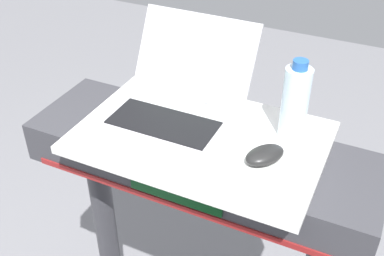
{
  "coord_description": "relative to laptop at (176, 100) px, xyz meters",
  "views": [
    {
      "loc": [
        0.39,
        -0.17,
        1.82
      ],
      "look_at": [
        0.0,
        0.65,
        1.18
      ],
      "focal_mm": 44.39,
      "sensor_mm": 36.0,
      "label": 1
    }
  ],
  "objects": [
    {
      "name": "laptop",
      "position": [
        0.0,
        0.0,
        0.0
      ],
      "size": [
        0.33,
        0.34,
        0.22
      ],
      "rotation": [
        0.0,
        0.0,
        0.08
      ],
      "color": "#B7B7BC",
      "rests_on": "desk_board"
    },
    {
      "name": "water_bottle",
      "position": [
        0.29,
        0.04,
        0.05
      ],
      "size": [
        0.06,
        0.06,
        0.2
      ],
      "color": "silver",
      "rests_on": "desk_board"
    },
    {
      "name": "computer_mouse",
      "position": [
        0.27,
        -0.08,
        -0.03
      ],
      "size": [
        0.11,
        0.12,
        0.03
      ],
      "primitive_type": "ellipsoid",
      "rotation": [
        0.0,
        0.0,
        -0.59
      ],
      "color": "black",
      "rests_on": "desk_board"
    },
    {
      "name": "desk_board",
      "position": [
        0.09,
        -0.05,
        -0.06
      ],
      "size": [
        0.6,
        0.4,
        0.02
      ],
      "primitive_type": "cube",
      "color": "white",
      "rests_on": "treadmill_base"
    }
  ]
}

